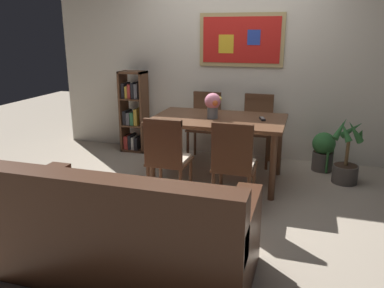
# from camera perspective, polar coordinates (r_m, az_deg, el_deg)

# --- Properties ---
(ground_plane) EXTENTS (12.00, 12.00, 0.00)m
(ground_plane) POSITION_cam_1_polar(r_m,az_deg,el_deg) (4.27, 1.80, -7.17)
(ground_plane) COLOR tan
(wall_back_with_painting) EXTENTS (5.20, 0.14, 2.60)m
(wall_back_with_painting) POSITION_cam_1_polar(r_m,az_deg,el_deg) (5.40, 6.19, 12.00)
(wall_back_with_painting) COLOR silver
(wall_back_with_painting) RESTS_ON ground_plane
(dining_table) EXTENTS (1.50, 0.94, 0.75)m
(dining_table) POSITION_cam_1_polar(r_m,az_deg,el_deg) (4.44, 3.89, 2.67)
(dining_table) COLOR brown
(dining_table) RESTS_ON ground_plane
(dining_chair_near_left) EXTENTS (0.40, 0.41, 0.91)m
(dining_chair_near_left) POSITION_cam_1_polar(r_m,az_deg,el_deg) (3.82, -3.74, -1.50)
(dining_chair_near_left) COLOR brown
(dining_chair_near_left) RESTS_ON ground_plane
(dining_chair_near_right) EXTENTS (0.40, 0.41, 0.91)m
(dining_chair_near_right) POSITION_cam_1_polar(r_m,az_deg,el_deg) (3.67, 6.14, -2.31)
(dining_chair_near_right) COLOR brown
(dining_chair_near_right) RESTS_ON ground_plane
(dining_chair_far_left) EXTENTS (0.40, 0.41, 0.91)m
(dining_chair_far_left) POSITION_cam_1_polar(r_m,az_deg,el_deg) (5.27, 1.95, 3.52)
(dining_chair_far_left) COLOR brown
(dining_chair_far_left) RESTS_ON ground_plane
(dining_chair_far_right) EXTENTS (0.40, 0.41, 0.91)m
(dining_chair_far_right) POSITION_cam_1_polar(r_m,az_deg,el_deg) (5.16, 9.58, 3.02)
(dining_chair_far_right) COLOR brown
(dining_chair_far_right) RESTS_ON ground_plane
(leather_couch) EXTENTS (1.80, 0.84, 0.84)m
(leather_couch) POSITION_cam_1_polar(r_m,az_deg,el_deg) (2.86, -9.91, -13.03)
(leather_couch) COLOR #472819
(leather_couch) RESTS_ON ground_plane
(bookshelf) EXTENTS (0.36, 0.28, 1.16)m
(bookshelf) POSITION_cam_1_polar(r_m,az_deg,el_deg) (5.68, -8.63, 4.47)
(bookshelf) COLOR brown
(bookshelf) RESTS_ON ground_plane
(potted_ivy) EXTENTS (0.28, 0.29, 0.49)m
(potted_ivy) POSITION_cam_1_polar(r_m,az_deg,el_deg) (5.13, 18.79, -0.96)
(potted_ivy) COLOR #4C4742
(potted_ivy) RESTS_ON ground_plane
(potted_palm) EXTENTS (0.37, 0.37, 0.78)m
(potted_palm) POSITION_cam_1_polar(r_m,az_deg,el_deg) (4.80, 21.84, -2.25)
(potted_palm) COLOR #4C4742
(potted_palm) RESTS_ON ground_plane
(flower_vase) EXTENTS (0.19, 0.19, 0.29)m
(flower_vase) POSITION_cam_1_polar(r_m,az_deg,el_deg) (4.36, 3.09, 5.96)
(flower_vase) COLOR slate
(flower_vase) RESTS_ON dining_table
(tv_remote) EXTENTS (0.09, 0.16, 0.02)m
(tv_remote) POSITION_cam_1_polar(r_m,az_deg,el_deg) (4.39, 10.34, 3.69)
(tv_remote) COLOR black
(tv_remote) RESTS_ON dining_table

